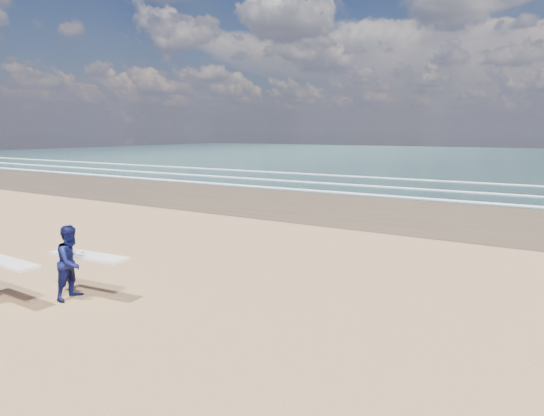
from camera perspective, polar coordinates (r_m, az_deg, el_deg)
The scene contains 1 object.
surfer_far at distance 12.78m, azimuth -22.37°, elevation -5.83°, with size 2.24×1.21×1.82m.
Camera 1 is at (11.78, -6.31, 4.05)m, focal length 32.00 mm.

